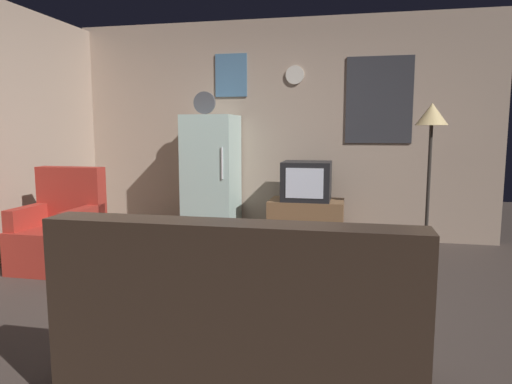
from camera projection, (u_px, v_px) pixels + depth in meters
name	position (u px, v px, depth m)	size (l,w,h in m)	color
ground_plane	(226.00, 304.00, 3.53)	(12.00, 12.00, 0.00)	#3D332D
wall_with_art	(279.00, 129.00, 5.73)	(5.20, 0.12, 2.65)	tan
fridge	(212.00, 177.00, 5.60)	(0.60, 0.62, 1.77)	silver
tv_stand	(306.00, 223.00, 5.32)	(0.84, 0.53, 0.53)	brown
crt_tv	(307.00, 181.00, 5.26)	(0.54, 0.51, 0.44)	black
standing_lamp	(431.00, 126.00, 4.63)	(0.32, 0.32, 1.59)	#332D28
coffee_table	(205.00, 264.00, 3.86)	(0.72, 0.72, 0.42)	brown
wine_glass	(193.00, 232.00, 3.78)	(0.05, 0.05, 0.15)	silver
mug_ceramic_white	(218.00, 238.00, 3.69)	(0.08, 0.08, 0.09)	silver
mug_ceramic_tan	(196.00, 237.00, 3.72)	(0.08, 0.08, 0.09)	tan
armchair	(61.00, 233.00, 4.47)	(0.68, 0.68, 0.96)	#A52D23
couch	(242.00, 333.00, 2.31)	(1.70, 0.80, 0.92)	#38281E
book_stack	(373.00, 247.00, 5.04)	(0.21, 0.18, 0.12)	#AF47C5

